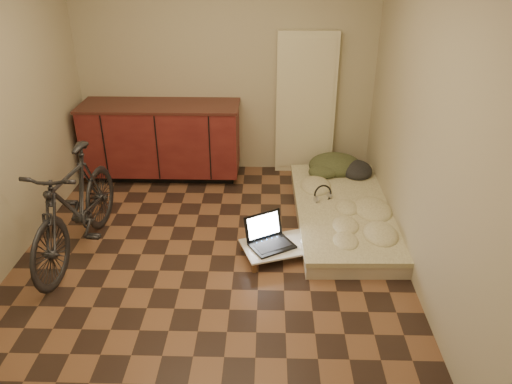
{
  "coord_description": "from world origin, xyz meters",
  "views": [
    {
      "loc": [
        0.51,
        -3.82,
        2.62
      ],
      "look_at": [
        0.4,
        0.22,
        0.55
      ],
      "focal_mm": 35.0,
      "sensor_mm": 36.0,
      "label": 1
    }
  ],
  "objects_px": {
    "laptop": "(269,239)",
    "bicycle": "(74,201)",
    "lap_desk": "(279,246)",
    "futon": "(344,213)"
  },
  "relations": [
    {
      "from": "laptop",
      "to": "bicycle",
      "type": "bearing_deg",
      "value": 150.61
    },
    {
      "from": "lap_desk",
      "to": "laptop",
      "type": "xyz_separation_m",
      "value": [
        -0.09,
        0.02,
        0.07
      ]
    },
    {
      "from": "futon",
      "to": "laptop",
      "type": "bearing_deg",
      "value": -141.95
    },
    {
      "from": "bicycle",
      "to": "laptop",
      "type": "bearing_deg",
      "value": 6.51
    },
    {
      "from": "lap_desk",
      "to": "laptop",
      "type": "height_order",
      "value": "laptop"
    },
    {
      "from": "futon",
      "to": "laptop",
      "type": "height_order",
      "value": "laptop"
    },
    {
      "from": "futon",
      "to": "lap_desk",
      "type": "bearing_deg",
      "value": -137.65
    },
    {
      "from": "bicycle",
      "to": "laptop",
      "type": "relative_size",
      "value": 3.39
    },
    {
      "from": "bicycle",
      "to": "lap_desk",
      "type": "bearing_deg",
      "value": 5.81
    },
    {
      "from": "bicycle",
      "to": "futon",
      "type": "distance_m",
      "value": 2.63
    }
  ]
}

